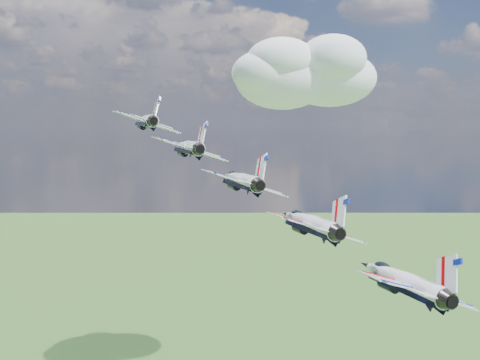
# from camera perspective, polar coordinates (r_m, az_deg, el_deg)

# --- Properties ---
(cloud_far) EXTENTS (67.46, 53.00, 26.50)m
(cloud_far) POSITION_cam_1_polar(r_m,az_deg,el_deg) (289.86, 5.75, 10.27)
(cloud_far) COLOR white
(jet_0) EXTENTS (15.38, 17.49, 7.24)m
(jet_0) POSITION_cam_1_polar(r_m,az_deg,el_deg) (92.72, -8.96, 5.53)
(jet_0) COLOR white
(jet_1) EXTENTS (15.38, 17.49, 7.24)m
(jet_1) POSITION_cam_1_polar(r_m,az_deg,el_deg) (82.22, -5.02, 3.12)
(jet_1) COLOR silver
(jet_2) EXTENTS (15.38, 17.49, 7.24)m
(jet_2) POSITION_cam_1_polar(r_m,az_deg,el_deg) (72.40, 0.00, -0.00)
(jet_2) COLOR white
(jet_3) EXTENTS (15.38, 17.49, 7.24)m
(jet_3) POSITION_cam_1_polar(r_m,az_deg,el_deg) (63.58, 6.51, -4.03)
(jet_3) COLOR white
(jet_4) EXTENTS (15.38, 17.49, 7.24)m
(jet_4) POSITION_cam_1_polar(r_m,az_deg,el_deg) (56.25, 15.01, -9.14)
(jet_4) COLOR white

